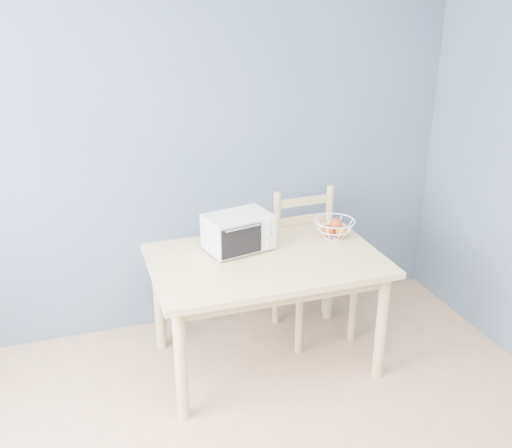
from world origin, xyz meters
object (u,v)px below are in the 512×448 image
object	(u,v)px
toaster_oven	(236,232)
fruit_basket	(334,228)
dining_table	(266,272)
dining_chair	(312,265)

from	to	relation	value
toaster_oven	fruit_basket	distance (m)	0.67
dining_table	toaster_oven	distance (m)	0.31
dining_table	toaster_oven	bearing A→B (deg)	132.07
dining_table	dining_chair	xyz separation A→B (m)	(0.44, 0.29, -0.15)
dining_table	toaster_oven	size ratio (longest dim) A/B	3.14
toaster_oven	dining_chair	size ratio (longest dim) A/B	0.44
toaster_oven	fruit_basket	xyz separation A→B (m)	(0.67, -0.01, -0.05)
fruit_basket	dining_chair	distance (m)	0.36
toaster_oven	dining_chair	world-z (taller)	dining_chair
dining_table	dining_chair	world-z (taller)	dining_chair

